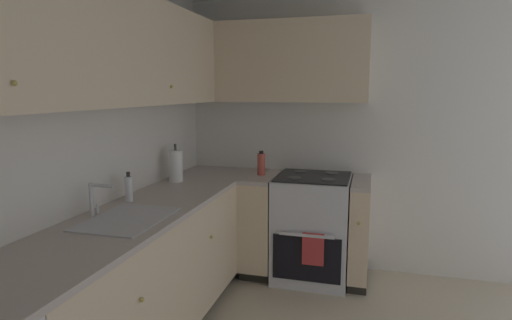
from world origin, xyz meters
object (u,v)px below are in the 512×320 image
Objects in this scene: paper_towel_roll at (176,166)px; soap_bottle at (129,188)px; oil_bottle at (261,164)px; oven_range at (312,226)px.

soap_bottle is at bearing 178.25° from paper_towel_roll.
oven_range is at bearing -87.67° from oil_bottle.
paper_towel_roll is at bearing 126.79° from oil_bottle.
oven_range is 0.70m from oil_bottle.
oven_range is 4.92× the size of oil_bottle.
soap_bottle reaches higher than oven_range.
paper_towel_roll is (0.65, -0.02, 0.04)m from soap_bottle.
oil_bottle reaches higher than soap_bottle.
paper_towel_roll is 0.74m from oil_bottle.
oil_bottle is (1.10, -0.61, 0.01)m from soap_bottle.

